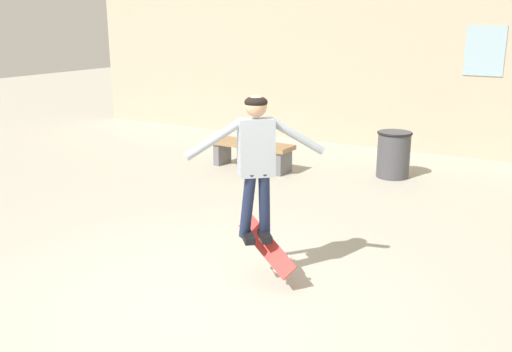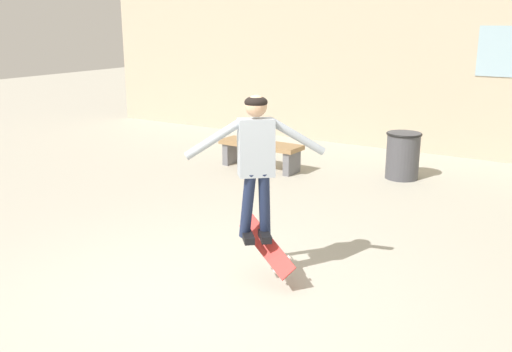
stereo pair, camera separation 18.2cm
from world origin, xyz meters
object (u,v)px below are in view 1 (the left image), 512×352
at_px(trash_bin, 394,153).
at_px(skateboard_flipping, 267,246).
at_px(skater, 256,155).
at_px(park_bench, 252,150).

height_order(trash_bin, skateboard_flipping, trash_bin).
bearing_deg(skater, trash_bin, 138.87).
distance_m(skater, skateboard_flipping, 0.95).
bearing_deg(trash_bin, skater, -90.31).
relative_size(park_bench, skater, 1.09).
bearing_deg(trash_bin, park_bench, -163.58).
bearing_deg(skater, park_bench, 169.82).
height_order(trash_bin, skater, skater).
xyz_separation_m(trash_bin, skater, (-0.02, -4.64, 0.92)).
bearing_deg(park_bench, trash_bin, 19.45).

